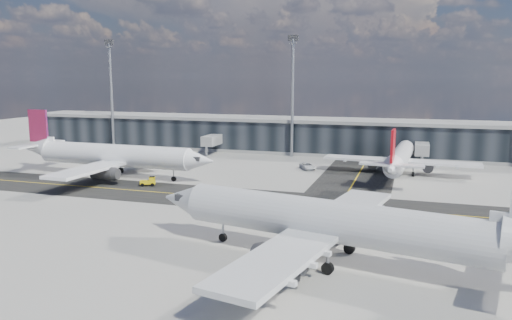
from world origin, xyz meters
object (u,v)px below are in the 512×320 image
object	(u,v)px
baggage_tug	(149,181)
airliner_redtail	(400,158)
airliner_near	(336,223)
service_van	(308,166)
airliner_af	(112,155)

from	to	relation	value
baggage_tug	airliner_redtail	bearing A→B (deg)	97.69
airliner_near	service_van	bearing A→B (deg)	26.35
airliner_af	airliner_near	xyz separation A→B (m)	(48.25, -32.44, 0.17)
baggage_tug	service_van	xyz separation A→B (m)	(23.67, 24.27, -0.13)
airliner_af	baggage_tug	size ratio (longest dim) A/B	14.64
airliner_redtail	airliner_near	world-z (taller)	airliner_near
airliner_redtail	service_van	bearing A→B (deg)	-179.00
airliner_af	airliner_redtail	xyz separation A→B (m)	(53.18, 18.17, -0.70)
airliner_af	service_van	bearing A→B (deg)	120.76
airliner_af	service_van	xyz separation A→B (m)	(34.64, 18.99, -3.48)
airliner_af	airliner_near	world-z (taller)	airliner_near
airliner_redtail	service_van	distance (m)	18.76
airliner_redtail	service_van	size ratio (longest dim) A/B	7.08
baggage_tug	service_van	bearing A→B (deg)	114.35
airliner_redtail	airliner_af	bearing A→B (deg)	-157.62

